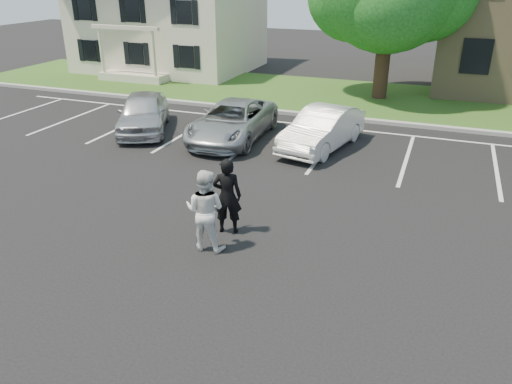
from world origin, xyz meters
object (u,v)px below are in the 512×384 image
car_silver_west (143,112)px  car_silver_minivan (232,121)px  man_white_shirt (205,210)px  house (169,6)px  car_white_sedan (322,129)px  man_black_suit (227,196)px

car_silver_west → car_silver_minivan: size_ratio=0.87×
man_white_shirt → house: bearing=-61.2°
man_white_shirt → car_white_sedan: (0.76, 7.79, -0.24)m
house → car_silver_west: bearing=-65.2°
car_silver_west → car_white_sedan: car_silver_west is taller
house → car_silver_minivan: bearing=-52.1°
car_silver_west → car_silver_minivan: car_silver_west is taller
house → car_white_sedan: 17.77m
man_white_shirt → car_silver_west: size_ratio=0.44×
man_black_suit → car_silver_west: man_black_suit is taller
car_silver_minivan → car_white_sedan: car_white_sedan is taller
man_white_shirt → car_silver_minivan: (-2.65, 7.62, -0.26)m
man_white_shirt → car_silver_minivan: size_ratio=0.38×
man_white_shirt → car_white_sedan: size_ratio=0.44×
man_black_suit → car_silver_minivan: (-2.79, 6.73, -0.25)m
man_white_shirt → car_white_sedan: 7.83m
man_black_suit → car_white_sedan: bearing=-111.9°
car_silver_west → car_white_sedan: size_ratio=1.01×
house → man_white_shirt: bearing=-58.5°
house → car_silver_west: house is taller
car_silver_minivan → man_black_suit: bearing=-69.7°
car_silver_west → car_silver_minivan: 3.70m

